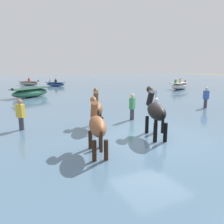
{
  "coord_description": "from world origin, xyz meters",
  "views": [
    {
      "loc": [
        -4.87,
        -6.46,
        2.99
      ],
      "look_at": [
        -0.42,
        2.48,
        0.85
      ],
      "focal_mm": 35.38,
      "sensor_mm": 36.0,
      "label": 1
    }
  ],
  "objects_px": {
    "person_spectator_far": "(206,99)",
    "person_wading_mid": "(132,109)",
    "boat_far_inshore": "(180,86)",
    "channel_buoy": "(156,100)",
    "horse_trailing_black": "(156,112)",
    "horse_flank_chestnut": "(97,127)",
    "person_onlooker_right": "(21,118)",
    "boat_near_starboard": "(29,83)",
    "horse_lead_bay": "(97,109)",
    "boat_distant_west": "(31,93)",
    "boat_mid_outer": "(55,84)"
  },
  "relations": [
    {
      "from": "channel_buoy",
      "to": "boat_far_inshore",
      "type": "bearing_deg",
      "value": 37.76
    },
    {
      "from": "horse_lead_bay",
      "to": "horse_flank_chestnut",
      "type": "height_order",
      "value": "horse_flank_chestnut"
    },
    {
      "from": "person_spectator_far",
      "to": "person_wading_mid",
      "type": "bearing_deg",
      "value": -173.92
    },
    {
      "from": "boat_near_starboard",
      "to": "channel_buoy",
      "type": "relative_size",
      "value": 3.03
    },
    {
      "from": "horse_trailing_black",
      "to": "horse_flank_chestnut",
      "type": "bearing_deg",
      "value": -168.47
    },
    {
      "from": "boat_near_starboard",
      "to": "channel_buoy",
      "type": "xyz_separation_m",
      "value": [
        6.34,
        -18.77,
        -0.07
      ]
    },
    {
      "from": "boat_mid_outer",
      "to": "horse_trailing_black",
      "type": "bearing_deg",
      "value": -92.82
    },
    {
      "from": "boat_far_inshore",
      "to": "boat_mid_outer",
      "type": "bearing_deg",
      "value": 140.12
    },
    {
      "from": "horse_trailing_black",
      "to": "person_spectator_far",
      "type": "bearing_deg",
      "value": 26.76
    },
    {
      "from": "boat_far_inshore",
      "to": "boat_distant_west",
      "type": "xyz_separation_m",
      "value": [
        -15.56,
        0.85,
        -0.0
      ]
    },
    {
      "from": "person_onlooker_right",
      "to": "person_wading_mid",
      "type": "relative_size",
      "value": 1.0
    },
    {
      "from": "horse_lead_bay",
      "to": "boat_far_inshore",
      "type": "distance_m",
      "value": 17.4
    },
    {
      "from": "boat_far_inshore",
      "to": "boat_near_starboard",
      "type": "height_order",
      "value": "boat_far_inshore"
    },
    {
      "from": "boat_distant_west",
      "to": "boat_mid_outer",
      "type": "bearing_deg",
      "value": 65.77
    },
    {
      "from": "horse_trailing_black",
      "to": "boat_far_inshore",
      "type": "xyz_separation_m",
      "value": [
        12.66,
        12.16,
        -0.56
      ]
    },
    {
      "from": "person_spectator_far",
      "to": "channel_buoy",
      "type": "xyz_separation_m",
      "value": [
        -1.81,
        2.68,
        -0.32
      ]
    },
    {
      "from": "horse_flank_chestnut",
      "to": "person_wading_mid",
      "type": "relative_size",
      "value": 1.22
    },
    {
      "from": "boat_distant_west",
      "to": "horse_flank_chestnut",
      "type": "bearing_deg",
      "value": -88.55
    },
    {
      "from": "boat_far_inshore",
      "to": "person_spectator_far",
      "type": "bearing_deg",
      "value": -125.07
    },
    {
      "from": "person_wading_mid",
      "to": "channel_buoy",
      "type": "bearing_deg",
      "value": 39.7
    },
    {
      "from": "person_spectator_far",
      "to": "person_wading_mid",
      "type": "height_order",
      "value": "same"
    },
    {
      "from": "horse_trailing_black",
      "to": "boat_distant_west",
      "type": "height_order",
      "value": "horse_trailing_black"
    },
    {
      "from": "horse_flank_chestnut",
      "to": "horse_lead_bay",
      "type": "bearing_deg",
      "value": 67.58
    },
    {
      "from": "boat_far_inshore",
      "to": "channel_buoy",
      "type": "relative_size",
      "value": 3.89
    },
    {
      "from": "horse_lead_bay",
      "to": "person_wading_mid",
      "type": "bearing_deg",
      "value": 14.72
    },
    {
      "from": "person_spectator_far",
      "to": "horse_flank_chestnut",
      "type": "bearing_deg",
      "value": -157.3
    },
    {
      "from": "person_spectator_far",
      "to": "person_wading_mid",
      "type": "distance_m",
      "value": 5.81
    },
    {
      "from": "horse_flank_chestnut",
      "to": "person_onlooker_right",
      "type": "xyz_separation_m",
      "value": [
        -1.86,
        3.66,
        -0.3
      ]
    },
    {
      "from": "horse_lead_bay",
      "to": "channel_buoy",
      "type": "xyz_separation_m",
      "value": [
        6.06,
        3.84,
        -0.62
      ]
    },
    {
      "from": "horse_lead_bay",
      "to": "person_wading_mid",
      "type": "distance_m",
      "value": 2.18
    },
    {
      "from": "boat_far_inshore",
      "to": "boat_near_starboard",
      "type": "xyz_separation_m",
      "value": [
        -14.44,
        12.5,
        -0.09
      ]
    },
    {
      "from": "horse_lead_bay",
      "to": "person_spectator_far",
      "type": "height_order",
      "value": "horse_lead_bay"
    },
    {
      "from": "horse_trailing_black",
      "to": "boat_mid_outer",
      "type": "xyz_separation_m",
      "value": [
        1.07,
        21.84,
        -0.67
      ]
    },
    {
      "from": "boat_mid_outer",
      "to": "boat_near_starboard",
      "type": "bearing_deg",
      "value": 135.28
    },
    {
      "from": "horse_trailing_black",
      "to": "person_wading_mid",
      "type": "xyz_separation_m",
      "value": [
        0.6,
        2.6,
        -0.41
      ]
    },
    {
      "from": "horse_lead_bay",
      "to": "person_spectator_far",
      "type": "distance_m",
      "value": 7.96
    },
    {
      "from": "boat_near_starboard",
      "to": "horse_trailing_black",
      "type": "bearing_deg",
      "value": -85.88
    },
    {
      "from": "horse_lead_bay",
      "to": "boat_near_starboard",
      "type": "xyz_separation_m",
      "value": [
        -0.28,
        22.61,
        -0.54
      ]
    },
    {
      "from": "person_onlooker_right",
      "to": "person_spectator_far",
      "type": "xyz_separation_m",
      "value": [
        10.79,
        0.08,
        0.0
      ]
    },
    {
      "from": "boat_near_starboard",
      "to": "person_spectator_far",
      "type": "relative_size",
      "value": 1.69
    },
    {
      "from": "boat_distant_west",
      "to": "person_spectator_far",
      "type": "relative_size",
      "value": 2.19
    },
    {
      "from": "horse_flank_chestnut",
      "to": "person_wading_mid",
      "type": "xyz_separation_m",
      "value": [
        3.15,
        3.12,
        -0.3
      ]
    },
    {
      "from": "horse_flank_chestnut",
      "to": "person_onlooker_right",
      "type": "distance_m",
      "value": 4.12
    },
    {
      "from": "boat_far_inshore",
      "to": "channel_buoy",
      "type": "xyz_separation_m",
      "value": [
        -8.09,
        -6.27,
        -0.16
      ]
    },
    {
      "from": "person_wading_mid",
      "to": "boat_near_starboard",
      "type": "bearing_deg",
      "value": 96.15
    },
    {
      "from": "person_onlooker_right",
      "to": "channel_buoy",
      "type": "xyz_separation_m",
      "value": [
        8.98,
        2.75,
        -0.32
      ]
    },
    {
      "from": "horse_flank_chestnut",
      "to": "person_onlooker_right",
      "type": "height_order",
      "value": "horse_flank_chestnut"
    },
    {
      "from": "boat_mid_outer",
      "to": "channel_buoy",
      "type": "bearing_deg",
      "value": -77.66
    },
    {
      "from": "horse_flank_chestnut",
      "to": "boat_near_starboard",
      "type": "relative_size",
      "value": 0.72
    },
    {
      "from": "boat_mid_outer",
      "to": "boat_distant_west",
      "type": "height_order",
      "value": "boat_mid_outer"
    }
  ]
}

